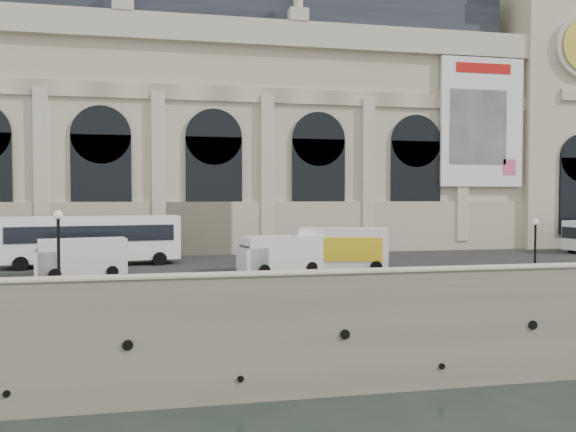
{
  "coord_description": "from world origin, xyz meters",
  "views": [
    {
      "loc": [
        -7.38,
        -30.61,
        11.49
      ],
      "look_at": [
        3.03,
        22.0,
        9.62
      ],
      "focal_mm": 35.0,
      "sensor_mm": 36.0,
      "label": 1
    }
  ],
  "objects_px": {
    "van_b": "(77,258)",
    "van_c": "(277,254)",
    "lamp_left": "(59,253)",
    "lamp_right": "(535,249)",
    "bus_left": "(92,238)",
    "box_truck": "(337,249)"
  },
  "relations": [
    {
      "from": "van_b",
      "to": "van_c",
      "type": "distance_m",
      "value": 13.73
    },
    {
      "from": "lamp_left",
      "to": "lamp_right",
      "type": "distance_m",
      "value": 29.72
    },
    {
      "from": "van_c",
      "to": "lamp_right",
      "type": "height_order",
      "value": "lamp_right"
    },
    {
      "from": "van_c",
      "to": "lamp_right",
      "type": "xyz_separation_m",
      "value": [
        16.24,
        -6.32,
        0.64
      ]
    },
    {
      "from": "lamp_right",
      "to": "lamp_left",
      "type": "bearing_deg",
      "value": -179.4
    },
    {
      "from": "lamp_right",
      "to": "van_c",
      "type": "bearing_deg",
      "value": 158.75
    },
    {
      "from": "bus_left",
      "to": "lamp_left",
      "type": "xyz_separation_m",
      "value": [
        0.07,
        -13.06,
        0.14
      ]
    },
    {
      "from": "box_truck",
      "to": "lamp_right",
      "type": "relative_size",
      "value": 2.03
    },
    {
      "from": "bus_left",
      "to": "lamp_left",
      "type": "height_order",
      "value": "lamp_left"
    },
    {
      "from": "lamp_left",
      "to": "lamp_right",
      "type": "bearing_deg",
      "value": 0.6
    },
    {
      "from": "box_truck",
      "to": "lamp_left",
      "type": "xyz_separation_m",
      "value": [
        -18.11,
        -7.25,
        0.77
      ]
    },
    {
      "from": "box_truck",
      "to": "lamp_left",
      "type": "relative_size",
      "value": 1.73
    },
    {
      "from": "box_truck",
      "to": "lamp_left",
      "type": "distance_m",
      "value": 19.52
    },
    {
      "from": "lamp_right",
      "to": "van_b",
      "type": "bearing_deg",
      "value": 167.07
    },
    {
      "from": "van_b",
      "to": "lamp_right",
      "type": "distance_m",
      "value": 30.74
    },
    {
      "from": "van_b",
      "to": "van_c",
      "type": "relative_size",
      "value": 0.98
    },
    {
      "from": "van_c",
      "to": "lamp_left",
      "type": "xyz_separation_m",
      "value": [
        -13.48,
        -6.63,
        0.99
      ]
    },
    {
      "from": "van_c",
      "to": "box_truck",
      "type": "bearing_deg",
      "value": 7.64
    },
    {
      "from": "van_c",
      "to": "lamp_left",
      "type": "relative_size",
      "value": 1.34
    },
    {
      "from": "lamp_left",
      "to": "van_c",
      "type": "bearing_deg",
      "value": 26.18
    },
    {
      "from": "van_b",
      "to": "lamp_left",
      "type": "height_order",
      "value": "lamp_left"
    },
    {
      "from": "bus_left",
      "to": "lamp_right",
      "type": "xyz_separation_m",
      "value": [
        29.79,
        -12.75,
        -0.2
      ]
    }
  ]
}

